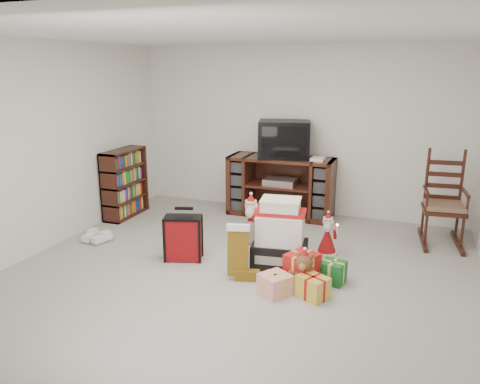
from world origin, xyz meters
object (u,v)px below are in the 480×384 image
at_px(rocking_chair, 443,210).
at_px(santa_figurine, 327,238).
at_px(tv_stand, 281,186).
at_px(crt_television, 284,139).
at_px(red_suitcase, 183,238).
at_px(sneaker_pair, 96,238).
at_px(gift_pile, 280,237).
at_px(bookshelf, 125,184).
at_px(gift_cluster, 309,280).
at_px(teddy_bear, 304,273).
at_px(mrs_claus_figurine, 251,225).

relative_size(rocking_chair, santa_figurine, 2.32).
bearing_deg(tv_stand, crt_television, 14.63).
xyz_separation_m(red_suitcase, sneaker_pair, (-1.32, 0.10, -0.22)).
relative_size(gift_pile, crt_television, 0.91).
bearing_deg(bookshelf, red_suitcase, -36.52).
bearing_deg(tv_stand, gift_cluster, -68.05).
relative_size(gift_pile, sneaker_pair, 2.18).
bearing_deg(tv_stand, rocking_chair, -9.24).
bearing_deg(teddy_bear, gift_pile, 130.22).
height_order(gift_pile, gift_cluster, gift_pile).
distance_m(gift_pile, mrs_claus_figurine, 0.71).
bearing_deg(gift_cluster, crt_television, 111.95).
relative_size(red_suitcase, teddy_bear, 1.60).
bearing_deg(rocking_chair, gift_cluster, -128.64).
bearing_deg(mrs_claus_figurine, teddy_bear, -45.94).
height_order(bookshelf, mrs_claus_figurine, bookshelf).
height_order(rocking_chair, red_suitcase, rocking_chair).
xyz_separation_m(santa_figurine, sneaker_pair, (-2.85, -0.66, -0.16)).
height_order(bookshelf, red_suitcase, bookshelf).
height_order(teddy_bear, gift_cluster, teddy_bear).
bearing_deg(bookshelf, rocking_chair, 6.77).
distance_m(rocking_chair, teddy_bear, 2.35).
relative_size(rocking_chair, teddy_bear, 3.19).
height_order(rocking_chair, sneaker_pair, rocking_chair).
relative_size(gift_pile, red_suitcase, 1.24).
bearing_deg(crt_television, sneaker_pair, -149.53).
bearing_deg(teddy_bear, red_suitcase, 171.56).
bearing_deg(santa_figurine, sneaker_pair, -166.92).
relative_size(rocking_chair, gift_cluster, 1.39).
bearing_deg(tv_stand, mrs_claus_figurine, -90.91).
distance_m(bookshelf, gift_pile, 2.83).
height_order(tv_stand, sneaker_pair, tv_stand).
height_order(red_suitcase, sneaker_pair, red_suitcase).
relative_size(gift_pile, teddy_bear, 1.98).
xyz_separation_m(tv_stand, gift_pile, (0.51, -1.79, -0.11)).
distance_m(red_suitcase, crt_television, 2.31).
relative_size(rocking_chair, red_suitcase, 2.00).
bearing_deg(teddy_bear, gift_cluster, -46.45).
xyz_separation_m(rocking_chair, sneaker_pair, (-4.14, -1.59, -0.37)).
height_order(tv_stand, rocking_chair, rocking_chair).
height_order(gift_pile, mrs_claus_figurine, gift_pile).
distance_m(rocking_chair, sneaker_pair, 4.45).
bearing_deg(bookshelf, santa_figurine, -7.48).
bearing_deg(red_suitcase, santa_figurine, 8.65).
bearing_deg(bookshelf, gift_pile, -19.09).
distance_m(santa_figurine, mrs_claus_figurine, 0.96).
bearing_deg(sneaker_pair, red_suitcase, -2.41).
relative_size(tv_stand, gift_cluster, 1.76).
bearing_deg(mrs_claus_figurine, sneaker_pair, -161.91).
bearing_deg(bookshelf, tv_stand, 21.67).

